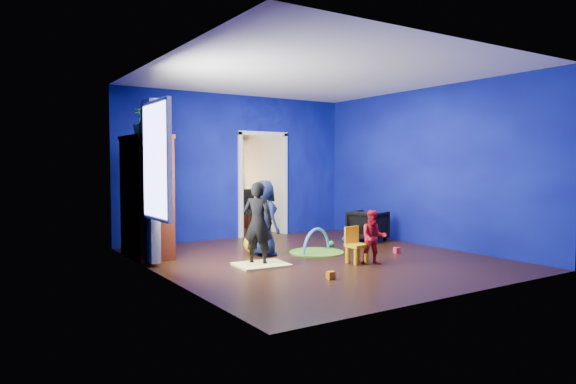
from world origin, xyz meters
TOP-DOWN VIEW (x-y plane):
  - floor at (0.00, 0.00)m, footprint 5.00×5.50m
  - ceiling at (0.00, 0.00)m, footprint 5.00×5.50m
  - wall_back at (0.00, 2.75)m, footprint 5.00×0.02m
  - wall_front at (0.00, -2.75)m, footprint 5.00×0.02m
  - wall_left at (-2.50, 0.00)m, footprint 0.02×5.50m
  - wall_right at (2.50, 0.00)m, footprint 0.02×5.50m
  - alcove at (0.60, 3.62)m, footprint 1.00×1.75m
  - armchair at (1.96, 0.98)m, footprint 0.83×0.82m
  - child_black at (-1.02, 0.07)m, footprint 0.52×0.54m
  - child_navy at (-0.57, 0.67)m, footprint 0.46×0.65m
  - toddler_red at (0.44, -0.85)m, footprint 0.50×0.47m
  - vase at (-2.22, 1.31)m, footprint 0.21×0.21m
  - potted_plant at (-2.22, 1.83)m, footprint 0.30×0.30m
  - tv_armoire at (-2.22, 1.61)m, footprint 0.58×1.14m
  - crt_tv at (-2.18, 1.61)m, footprint 0.46×0.70m
  - yellow_blanket at (-1.02, -0.03)m, footprint 0.79×0.66m
  - hopper_ball at (-0.62, 0.92)m, footprint 0.35×0.35m
  - kid_chair at (0.29, -0.65)m, footprint 0.30×0.30m
  - play_mat at (0.30, 0.41)m, footprint 0.92×0.92m
  - toy_arch at (0.30, 0.41)m, footprint 0.79×0.35m
  - window_left at (-2.48, 0.35)m, footprint 0.03×0.95m
  - curtain at (-2.37, 0.90)m, footprint 0.14×0.42m
  - doorway at (0.60, 2.75)m, footprint 1.16×0.10m
  - study_desk at (0.60, 4.26)m, footprint 0.88×0.44m
  - desk_monitor at (0.60, 4.38)m, footprint 0.40×0.05m
  - desk_lamp at (0.32, 4.32)m, footprint 0.14×0.14m
  - folding_chair at (0.60, 3.30)m, footprint 0.40×0.40m
  - book_shelf at (0.60, 4.37)m, footprint 0.88×0.24m
  - toy_0 at (1.43, -0.34)m, footprint 0.10×0.08m
  - toy_1 at (1.50, 1.13)m, footprint 0.11×0.11m
  - toy_2 at (-0.70, -1.29)m, footprint 0.10×0.08m
  - toy_3 at (0.93, 0.82)m, footprint 0.11×0.11m

SIDE VIEW (x-z plane):
  - floor at x=0.00m, z-range -0.01..0.01m
  - play_mat at x=0.30m, z-range 0.00..0.02m
  - yellow_blanket at x=-1.02m, z-range 0.00..0.03m
  - toy_arch at x=0.30m, z-range -0.39..0.43m
  - toy_0 at x=1.43m, z-range 0.00..0.10m
  - toy_2 at x=-0.70m, z-range 0.00..0.10m
  - toy_1 at x=1.50m, z-range 0.00..0.11m
  - toy_3 at x=0.93m, z-range 0.00..0.11m
  - hopper_ball at x=-0.62m, z-range 0.00..0.35m
  - kid_chair at x=0.29m, z-range 0.00..0.50m
  - armchair at x=1.96m, z-range 0.00..0.60m
  - study_desk at x=0.60m, z-range 0.00..0.75m
  - toddler_red at x=0.44m, z-range 0.00..0.82m
  - folding_chair at x=0.60m, z-range 0.00..0.92m
  - child_black at x=-1.02m, z-range 0.00..1.24m
  - child_navy at x=-0.57m, z-range 0.00..1.24m
  - desk_lamp at x=0.32m, z-range 0.86..1.00m
  - desk_monitor at x=0.60m, z-range 0.79..1.11m
  - tv_armoire at x=-2.22m, z-range 0.00..1.96m
  - crt_tv at x=-2.18m, z-range 0.75..1.29m
  - doorway at x=0.60m, z-range 0.00..2.10m
  - alcove at x=0.60m, z-range 0.00..2.50m
  - curtain at x=-2.37m, z-range 0.05..2.45m
  - wall_back at x=0.00m, z-range 0.00..2.90m
  - wall_front at x=0.00m, z-range 0.00..2.90m
  - wall_left at x=-2.50m, z-range 0.00..2.90m
  - wall_right at x=2.50m, z-range 0.00..2.90m
  - window_left at x=-2.48m, z-range 0.77..2.33m
  - book_shelf at x=0.60m, z-range 2.00..2.04m
  - vase at x=-2.22m, z-range 1.96..2.17m
  - potted_plant at x=-2.22m, z-range 1.96..2.43m
  - ceiling at x=0.00m, z-range 2.90..2.90m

